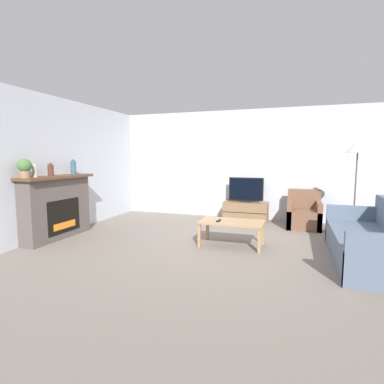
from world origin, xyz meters
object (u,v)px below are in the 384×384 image
Objects in this scene: mantel_vase_centre_left at (51,170)px; mantel_vase_right at (73,167)px; tv_stand at (246,211)px; armchair at (304,215)px; floor_lamp at (358,152)px; mantel_vase_left at (35,171)px; remote at (219,221)px; fireplace at (57,207)px; couch at (372,243)px; tv at (246,191)px; potted_plant at (25,167)px; coffee_table at (232,224)px.

mantel_vase_right is at bearing 90.00° from mantel_vase_centre_left.
armchair is (1.32, -0.33, 0.05)m from tv_stand.
armchair is at bearing 142.87° from floor_lamp.
tv_stand is 2.78m from floor_lamp.
mantel_vase_left is 3.28m from remote.
fireplace reaches higher than couch.
tv reaches higher than couch.
mantel_vase_centre_left is at bearing -160.21° from floor_lamp.
floor_lamp is (5.31, 2.47, 0.27)m from potted_plant.
mantel_vase_left is 0.95× the size of mantel_vase_centre_left.
fireplace reaches higher than tv_stand.
coffee_table is 0.50× the size of couch.
remote is (3.01, 1.16, -0.92)m from potted_plant.
floor_lamp is (2.09, 1.22, 1.25)m from coffee_table.
coffee_table is at bearing 12.01° from mantel_vase_centre_left.
fireplace reaches higher than armchair.
coffee_table is at bearing 21.07° from potted_plant.
tv is 2.31m from remote.
armchair is (1.32, -0.33, -0.46)m from tv.
coffee_table is at bearing -123.09° from armchair.
fireplace reaches higher than remote.
mantel_vase_centre_left is at bearing -90.00° from mantel_vase_right.
couch is (2.20, -2.38, 0.06)m from tv_stand.
potted_plant is (0.00, -1.15, 0.03)m from mantel_vase_right.
tv_stand is 6.88× the size of remote.
floor_lamp is (2.18, -0.98, 0.91)m from tv.
armchair is 0.37× the size of couch.
potted_plant is at bearing -90.00° from mantel_vase_left.
floor_lamp is at bearing -24.28° from tv_stand.
tv is at bearing 41.43° from fireplace.
fireplace is at bearing -170.08° from coffee_table.
remote is at bearing 177.75° from couch.
tv is at bearing -90.00° from tv_stand.
tv_stand is (3.13, 2.30, -1.11)m from mantel_vase_right.
armchair is 2.43m from remote.
potted_plant is 4.70m from tv.
coffee_table is at bearing -149.58° from floor_lamp.
potted_plant reaches higher than tv_stand.
potted_plant reaches higher than remote.
remote is at bearing 17.73° from mantel_vase_left.
fireplace is at bearing -162.81° from remote.
floor_lamp is (2.18, -0.98, 1.41)m from tv_stand.
tv is at bearing 42.78° from mantel_vase_centre_left.
mantel_vase_centre_left is 4.39m from tv_stand.
armchair is (4.45, 2.92, -1.03)m from mantel_vase_left.
floor_lamp is at bearing 37.66° from remote.
mantel_vase_right is (0.00, 0.95, 0.03)m from mantel_vase_left.
mantel_vase_right is 0.37× the size of armchair.
armchair is 2.24m from coffee_table.
fireplace is 1.50× the size of tv_stand.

